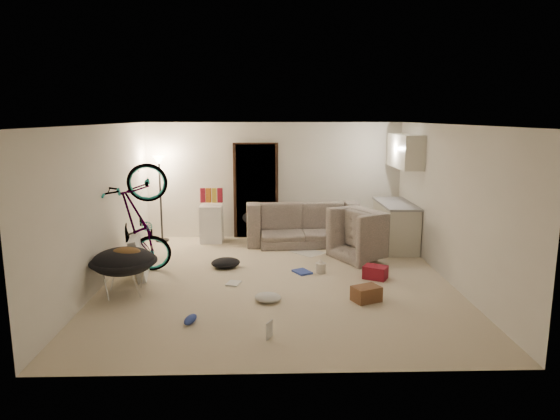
{
  "coord_description": "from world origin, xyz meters",
  "views": [
    {
      "loc": [
        -0.18,
        -7.76,
        2.63
      ],
      "look_at": [
        0.06,
        0.6,
        1.05
      ],
      "focal_mm": 32.0,
      "sensor_mm": 36.0,
      "label": 1
    }
  ],
  "objects_px": {
    "kitchen_counter": "(395,226)",
    "tv_box": "(140,255)",
    "floor_lamp": "(160,180)",
    "drink_case_b": "(375,272)",
    "mini_fridge": "(212,224)",
    "bicycle": "(140,245)",
    "saucer_chair": "(124,267)",
    "juicer": "(321,267)",
    "drink_case_a": "(366,294)",
    "sofa": "(301,227)",
    "armchair": "(372,239)"
  },
  "relations": [
    {
      "from": "kitchen_counter",
      "to": "armchair",
      "type": "xyz_separation_m",
      "value": [
        -0.62,
        -0.71,
        -0.1
      ]
    },
    {
      "from": "tv_box",
      "to": "juicer",
      "type": "height_order",
      "value": "tv_box"
    },
    {
      "from": "bicycle",
      "to": "saucer_chair",
      "type": "distance_m",
      "value": 1.0
    },
    {
      "from": "bicycle",
      "to": "drink_case_b",
      "type": "relative_size",
      "value": 5.23
    },
    {
      "from": "mini_fridge",
      "to": "drink_case_b",
      "type": "distance_m",
      "value": 3.88
    },
    {
      "from": "sofa",
      "to": "bicycle",
      "type": "height_order",
      "value": "bicycle"
    },
    {
      "from": "sofa",
      "to": "drink_case_b",
      "type": "distance_m",
      "value": 2.65
    },
    {
      "from": "drink_case_b",
      "to": "juicer",
      "type": "height_order",
      "value": "juicer"
    },
    {
      "from": "kitchen_counter",
      "to": "tv_box",
      "type": "distance_m",
      "value": 5.01
    },
    {
      "from": "bicycle",
      "to": "saucer_chair",
      "type": "bearing_deg",
      "value": 171.85
    },
    {
      "from": "drink_case_b",
      "to": "saucer_chair",
      "type": "bearing_deg",
      "value": -142.0
    },
    {
      "from": "saucer_chair",
      "to": "juicer",
      "type": "relative_size",
      "value": 3.93
    },
    {
      "from": "saucer_chair",
      "to": "tv_box",
      "type": "distance_m",
      "value": 0.94
    },
    {
      "from": "juicer",
      "to": "sofa",
      "type": "bearing_deg",
      "value": 95.17
    },
    {
      "from": "floor_lamp",
      "to": "saucer_chair",
      "type": "xyz_separation_m",
      "value": [
        0.1,
        -3.23,
        -0.89
      ]
    },
    {
      "from": "saucer_chair",
      "to": "juicer",
      "type": "bearing_deg",
      "value": 17.16
    },
    {
      "from": "floor_lamp",
      "to": "drink_case_b",
      "type": "xyz_separation_m",
      "value": [
        4.01,
        -2.62,
        -1.2
      ]
    },
    {
      "from": "kitchen_counter",
      "to": "armchair",
      "type": "bearing_deg",
      "value": -131.39
    },
    {
      "from": "floor_lamp",
      "to": "saucer_chair",
      "type": "height_order",
      "value": "floor_lamp"
    },
    {
      "from": "sofa",
      "to": "bicycle",
      "type": "distance_m",
      "value": 3.51
    },
    {
      "from": "floor_lamp",
      "to": "drink_case_a",
      "type": "height_order",
      "value": "floor_lamp"
    },
    {
      "from": "kitchen_counter",
      "to": "juicer",
      "type": "relative_size",
      "value": 5.94
    },
    {
      "from": "floor_lamp",
      "to": "armchair",
      "type": "distance_m",
      "value": 4.52
    },
    {
      "from": "floor_lamp",
      "to": "drink_case_b",
      "type": "distance_m",
      "value": 4.94
    },
    {
      "from": "kitchen_counter",
      "to": "armchair",
      "type": "distance_m",
      "value": 0.95
    },
    {
      "from": "saucer_chair",
      "to": "floor_lamp",
      "type": "bearing_deg",
      "value": 91.77
    },
    {
      "from": "kitchen_counter",
      "to": "drink_case_a",
      "type": "distance_m",
      "value": 3.21
    },
    {
      "from": "drink_case_a",
      "to": "juicer",
      "type": "distance_m",
      "value": 1.43
    },
    {
      "from": "tv_box",
      "to": "floor_lamp",
      "type": "bearing_deg",
      "value": 83.71
    },
    {
      "from": "floor_lamp",
      "to": "mini_fridge",
      "type": "bearing_deg",
      "value": -5.35
    },
    {
      "from": "sofa",
      "to": "mini_fridge",
      "type": "relative_size",
      "value": 2.91
    },
    {
      "from": "armchair",
      "to": "saucer_chair",
      "type": "height_order",
      "value": "saucer_chair"
    },
    {
      "from": "floor_lamp",
      "to": "drink_case_b",
      "type": "relative_size",
      "value": 4.94
    },
    {
      "from": "mini_fridge",
      "to": "drink_case_b",
      "type": "height_order",
      "value": "mini_fridge"
    },
    {
      "from": "drink_case_a",
      "to": "drink_case_b",
      "type": "bearing_deg",
      "value": 46.47
    },
    {
      "from": "drink_case_b",
      "to": "kitchen_counter",
      "type": "bearing_deg",
      "value": 96.36
    },
    {
      "from": "tv_box",
      "to": "drink_case_b",
      "type": "distance_m",
      "value": 3.93
    },
    {
      "from": "tv_box",
      "to": "kitchen_counter",
      "type": "bearing_deg",
      "value": 10.42
    },
    {
      "from": "kitchen_counter",
      "to": "juicer",
      "type": "height_order",
      "value": "kitchen_counter"
    },
    {
      "from": "saucer_chair",
      "to": "drink_case_b",
      "type": "distance_m",
      "value": 3.97
    },
    {
      "from": "armchair",
      "to": "juicer",
      "type": "xyz_separation_m",
      "value": [
        -1.06,
        -0.93,
        -0.24
      ]
    },
    {
      "from": "juicer",
      "to": "mini_fridge",
      "type": "bearing_deg",
      "value": 133.42
    },
    {
      "from": "kitchen_counter",
      "to": "bicycle",
      "type": "height_order",
      "value": "bicycle"
    },
    {
      "from": "armchair",
      "to": "tv_box",
      "type": "bearing_deg",
      "value": 76.02
    },
    {
      "from": "sofa",
      "to": "armchair",
      "type": "distance_m",
      "value": 1.71
    },
    {
      "from": "juicer",
      "to": "bicycle",
      "type": "bearing_deg",
      "value": 178.96
    },
    {
      "from": "sofa",
      "to": "tv_box",
      "type": "xyz_separation_m",
      "value": [
        -2.85,
        -2.1,
        0.01
      ]
    },
    {
      "from": "drink_case_a",
      "to": "saucer_chair",
      "type": "bearing_deg",
      "value": 149.44
    },
    {
      "from": "tv_box",
      "to": "drink_case_a",
      "type": "relative_size",
      "value": 2.74
    },
    {
      "from": "saucer_chair",
      "to": "drink_case_b",
      "type": "bearing_deg",
      "value": 8.96
    }
  ]
}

